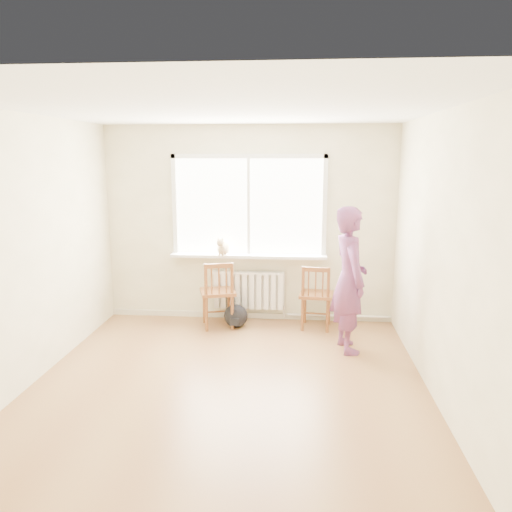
% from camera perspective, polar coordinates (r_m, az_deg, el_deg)
% --- Properties ---
extents(floor, '(4.50, 4.50, 0.00)m').
position_cam_1_polar(floor, '(5.15, -3.33, -14.96)').
color(floor, olive).
rests_on(floor, ground).
extents(ceiling, '(4.50, 4.50, 0.00)m').
position_cam_1_polar(ceiling, '(4.64, -3.73, 16.49)').
color(ceiling, white).
rests_on(ceiling, back_wall).
extents(back_wall, '(4.00, 0.01, 2.70)m').
position_cam_1_polar(back_wall, '(6.92, -0.80, 3.62)').
color(back_wall, '#F2E8C1').
rests_on(back_wall, ground).
extents(window, '(2.12, 0.05, 1.42)m').
position_cam_1_polar(window, '(6.86, -0.82, 6.18)').
color(window, white).
rests_on(window, back_wall).
extents(windowsill, '(2.15, 0.22, 0.04)m').
position_cam_1_polar(windowsill, '(6.88, -0.88, 0.02)').
color(windowsill, white).
rests_on(windowsill, back_wall).
extents(radiator, '(1.00, 0.12, 0.55)m').
position_cam_1_polar(radiator, '(7.01, -0.85, -3.88)').
color(radiator, white).
rests_on(radiator, back_wall).
extents(heating_pipe, '(1.40, 0.04, 0.04)m').
position_cam_1_polar(heating_pipe, '(7.13, 9.30, -6.78)').
color(heating_pipe, silver).
rests_on(heating_pipe, back_wall).
extents(baseboard, '(4.00, 0.03, 0.08)m').
position_cam_1_polar(baseboard, '(7.20, -0.78, -6.79)').
color(baseboard, beige).
rests_on(baseboard, ground).
extents(chair_left, '(0.55, 0.54, 0.91)m').
position_cam_1_polar(chair_left, '(6.72, -4.35, -4.41)').
color(chair_left, brown).
rests_on(chair_left, floor).
extents(chair_right, '(0.48, 0.46, 0.87)m').
position_cam_1_polar(chair_right, '(6.70, 6.88, -4.68)').
color(chair_right, brown).
rests_on(chair_right, floor).
extents(person, '(0.54, 0.70, 1.72)m').
position_cam_1_polar(person, '(5.94, 10.62, -2.67)').
color(person, '#BC3E59').
rests_on(person, floor).
extents(cat, '(0.22, 0.40, 0.27)m').
position_cam_1_polar(cat, '(6.81, -3.78, 0.99)').
color(cat, beige).
rests_on(cat, windowsill).
extents(backpack, '(0.37, 0.31, 0.32)m').
position_cam_1_polar(backpack, '(6.79, -2.32, -6.85)').
color(backpack, black).
rests_on(backpack, floor).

